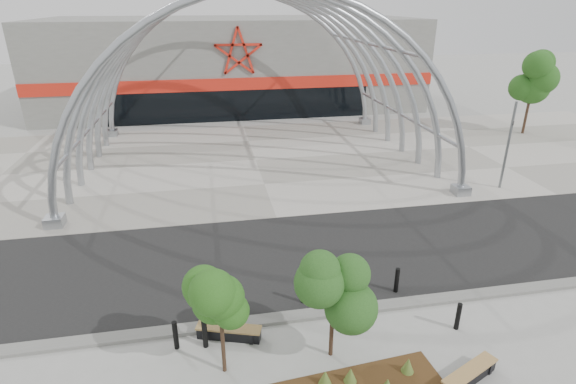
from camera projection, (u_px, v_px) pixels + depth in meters
ground at (310, 311)px, 14.82m from camera, size 140.00×140.00×0.00m
road at (290, 256)px, 17.98m from camera, size 140.00×7.00×0.02m
forecourt at (255, 160)px, 28.83m from camera, size 60.00×17.00×0.04m
kerb at (312, 314)px, 14.57m from camera, size 60.00×0.50×0.12m
arena_building at (233, 62)px, 43.51m from camera, size 34.00×15.24×8.00m
vault_canopy at (255, 160)px, 28.83m from camera, size 20.80×15.80×20.36m
signal_pole at (508, 145)px, 23.58m from camera, size 0.33×0.66×4.74m
street_tree_0 at (220, 297)px, 11.48m from camera, size 1.50×1.50×3.41m
street_tree_1 at (334, 280)px, 12.01m from camera, size 1.50×1.50×3.54m
bench_0 at (229, 333)px, 13.56m from camera, size 2.01×1.01×0.41m
bench_1 at (469, 376)px, 12.01m from camera, size 1.92×1.16×0.40m
bollard_0 at (176, 335)px, 13.06m from camera, size 0.15×0.15×0.94m
bollard_1 at (205, 333)px, 13.12m from camera, size 0.16×0.16×0.97m
bollard_2 at (303, 292)px, 15.08m from camera, size 0.14×0.14×0.86m
bollard_3 at (397, 280)px, 15.61m from camera, size 0.15×0.15×0.95m
bollard_4 at (458, 316)px, 13.85m from camera, size 0.15×0.15×0.93m
bg_tree_1 at (534, 78)px, 32.95m from camera, size 2.70×2.70×5.91m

